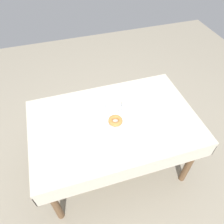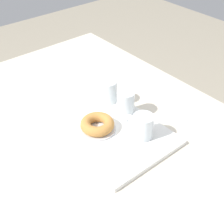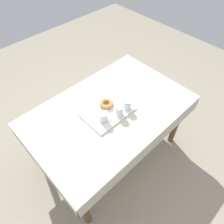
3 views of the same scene
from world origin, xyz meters
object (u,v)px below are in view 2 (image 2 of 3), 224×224
(donut_plate_left, at_px, (98,129))
(sugar_donut_left, at_px, (98,125))
(serving_tray, at_px, (112,132))
(tea_mug_left, at_px, (142,127))
(dining_table, at_px, (106,145))
(water_glass_far, at_px, (126,103))
(water_glass_near, at_px, (109,92))

(donut_plate_left, xyz_separation_m, sugar_donut_left, (0.00, 0.00, 0.02))
(serving_tray, xyz_separation_m, tea_mug_left, (-0.09, -0.06, 0.05))
(dining_table, distance_m, serving_tray, 0.10)
(dining_table, xyz_separation_m, donut_plate_left, (-0.00, 0.04, 0.11))
(water_glass_far, bearing_deg, serving_tray, 113.96)
(sugar_donut_left, bearing_deg, dining_table, -84.33)
(water_glass_far, xyz_separation_m, sugar_donut_left, (-0.02, 0.15, -0.02))
(dining_table, height_order, serving_tray, serving_tray)
(water_glass_far, height_order, sugar_donut_left, water_glass_far)
(water_glass_near, bearing_deg, dining_table, 136.91)
(water_glass_far, relative_size, sugar_donut_left, 0.75)
(dining_table, bearing_deg, serving_tray, -178.80)
(serving_tray, bearing_deg, donut_plate_left, 51.82)
(water_glass_near, bearing_deg, sugar_donut_left, 129.08)
(donut_plate_left, bearing_deg, serving_tray, -128.18)
(serving_tray, height_order, water_glass_far, water_glass_far)
(serving_tray, xyz_separation_m, donut_plate_left, (0.03, 0.04, 0.01))
(tea_mug_left, relative_size, water_glass_far, 1.20)
(dining_table, relative_size, sugar_donut_left, 11.92)
(serving_tray, bearing_deg, dining_table, 1.20)
(water_glass_near, bearing_deg, donut_plate_left, 129.08)
(water_glass_near, height_order, water_glass_far, same)
(dining_table, bearing_deg, water_glass_near, -43.09)
(sugar_donut_left, bearing_deg, tea_mug_left, -140.86)
(dining_table, relative_size, water_glass_far, 15.91)
(dining_table, distance_m, water_glass_near, 0.21)
(tea_mug_left, height_order, donut_plate_left, tea_mug_left)
(water_glass_far, xyz_separation_m, donut_plate_left, (-0.02, 0.15, -0.04))
(tea_mug_left, bearing_deg, water_glass_near, -10.47)
(serving_tray, relative_size, water_glass_far, 4.62)
(water_glass_far, bearing_deg, sugar_donut_left, 96.81)
(dining_table, distance_m, sugar_donut_left, 0.13)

